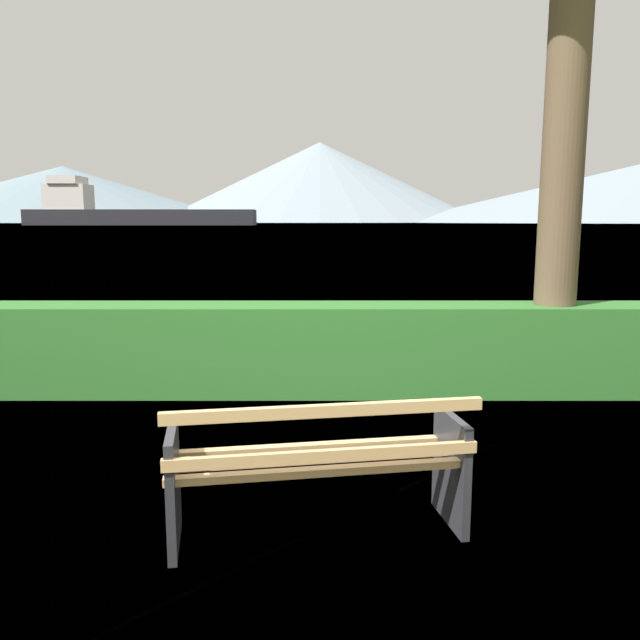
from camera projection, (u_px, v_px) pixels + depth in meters
The scene contains 6 objects.
ground_plane at pixel (318, 531), 3.75m from camera, with size 1400.00×1400.00×0.00m, color olive.
water_surface at pixel (322, 224), 307.34m from camera, with size 620.00×620.00×0.00m, color #6B8EA3.
park_bench at pixel (320, 466), 3.63m from camera, with size 1.79×0.84×0.87m.
hedge_row at pixel (320, 349), 6.72m from camera, with size 11.47×0.69×0.95m, color #2D6B28.
cargo_ship_large at pixel (126, 212), 232.99m from camera, with size 83.45×12.95×17.65m.
distant_hills at pixel (392, 189), 557.41m from camera, with size 890.92×440.54×73.66m.
Camera 1 is at (0.02, -3.51, 1.83)m, focal length 35.45 mm.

